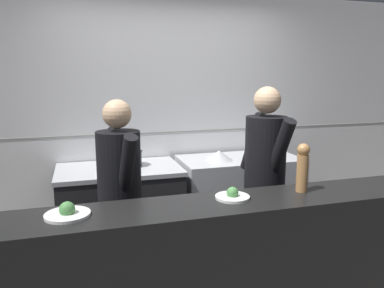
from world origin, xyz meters
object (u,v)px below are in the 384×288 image
oven_range (121,212)px  chefs_knife (270,158)px  plated_dish_appetiser (232,196)px  chef_head_cook (120,194)px  mixing_bowl_steel (219,155)px  pepper_mill (303,167)px  plated_dish_main (67,213)px  chef_sous (265,176)px  stock_pot (129,158)px

oven_range → chefs_knife: bearing=-5.6°
plated_dish_appetiser → chef_head_cook: (-0.67, 0.55, -0.10)m
mixing_bowl_steel → chef_head_cook: chef_head_cook is taller
oven_range → chef_head_cook: size_ratio=0.73×
oven_range → pepper_mill: bearing=-49.8°
oven_range → plated_dish_main: size_ratio=4.47×
plated_dish_main → pepper_mill: pepper_mill is taller
chef_sous → chef_head_cook: bearing=175.4°
oven_range → stock_pot: bearing=22.5°
oven_range → chefs_knife: (1.51, -0.15, 0.47)m
chefs_knife → pepper_mill: size_ratio=1.00×
stock_pot → chefs_knife: bearing=-7.7°
oven_range → plated_dish_appetiser: 1.54m
plated_dish_appetiser → chef_sous: 0.77m
chefs_knife → pepper_mill: bearing=-108.5°
oven_range → plated_dish_appetiser: size_ratio=5.11×
mixing_bowl_steel → chef_sous: (0.13, -0.73, -0.03)m
stock_pot → pepper_mill: (1.01, -1.36, 0.17)m
stock_pot → pepper_mill: pepper_mill is taller
oven_range → plated_dish_main: 1.50m
mixing_bowl_steel → plated_dish_main: size_ratio=1.08×
oven_range → chef_head_cook: bearing=-95.3°
mixing_bowl_steel → chef_sous: 0.74m
mixing_bowl_steel → plated_dish_appetiser: plated_dish_appetiser is taller
mixing_bowl_steel → stock_pot: bearing=174.8°
mixing_bowl_steel → plated_dish_appetiser: (-0.39, -1.28, 0.02)m
pepper_mill → chef_head_cook: size_ratio=0.21×
plated_dish_appetiser → pepper_mill: 0.54m
chef_head_cook → plated_dish_main: bearing=-132.9°
mixing_bowl_steel → pepper_mill: (0.12, -1.28, 0.18)m
mixing_bowl_steel → chefs_knife: bearing=-12.0°
oven_range → plated_dish_appetiser: plated_dish_appetiser is taller
stock_pot → chef_sous: bearing=-38.3°
chef_head_cook → mixing_bowl_steel: bearing=23.3°
mixing_bowl_steel → pepper_mill: bearing=-84.5°
chef_head_cook → chef_sous: bearing=-10.9°
mixing_bowl_steel → pepper_mill: pepper_mill is taller
plated_dish_main → chefs_knife: bearing=31.7°
mixing_bowl_steel → plated_dish_main: 1.92m
chefs_knife → plated_dish_main: (-1.93, -1.19, 0.07)m
pepper_mill → chef_head_cook: 1.33m
stock_pot → plated_dish_main: plated_dish_main is taller
plated_dish_main → chef_sous: size_ratio=0.16×
chefs_knife → chef_sous: chef_sous is taller
chefs_knife → plated_dish_main: 2.27m
stock_pot → chef_sous: chef_sous is taller
pepper_mill → mixing_bowl_steel: bearing=95.5°
oven_range → pepper_mill: pepper_mill is taller
oven_range → mixing_bowl_steel: 1.12m
pepper_mill → chef_sous: size_ratio=0.20×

